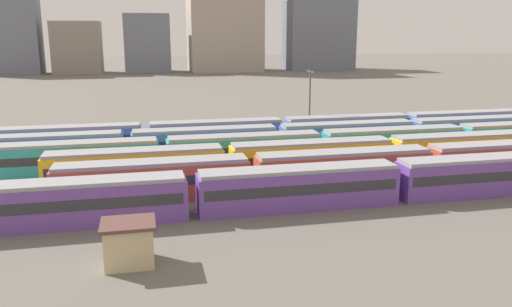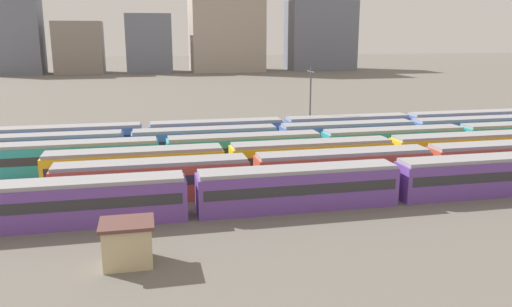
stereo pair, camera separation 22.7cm
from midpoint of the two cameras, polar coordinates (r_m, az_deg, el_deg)
The scene contains 14 objects.
ground_plane at distance 56.71m, azimuth -10.79°, elevation -2.55°, with size 600.00×600.00×0.00m, color #666059.
train_track_0 at distance 45.61m, azimuth 4.86°, elevation -3.78°, with size 55.80×3.06×3.75m.
train_track_1 at distance 61.95m, azimuth 26.25°, elevation -0.55°, with size 93.60×3.06×3.75m.
train_track_2 at distance 60.21m, azimuth 14.88°, elevation 0.03°, with size 74.70×3.06×3.75m.
train_track_3 at distance 66.06m, azimuth 15.14°, elevation 1.17°, with size 93.60×3.06×3.75m.
train_track_4 at distance 69.00m, azimuth 10.23°, elevation 1.93°, with size 93.60×3.06×3.75m.
train_track_5 at distance 71.47m, azimuth 3.22°, elevation 2.51°, with size 74.70×3.06×3.75m.
catenary_pole_1 at distance 75.06m, azimuth 6.16°, elevation 5.97°, with size 0.24×3.20×10.45m.
signal_hut at distance 35.84m, azimuth -13.93°, elevation -9.61°, with size 3.60×3.00×3.04m.
distant_building_0 at distance 215.36m, azimuth -25.71°, elevation 11.69°, with size 22.58×12.63×28.03m, color slate.
distant_building_1 at distance 211.39m, azimuth -19.06°, elevation 11.10°, with size 17.71×15.81×19.53m, color gray.
distant_building_2 at distance 210.09m, azimuth -11.84°, elevation 11.93°, with size 17.29×16.89×22.44m, color slate.
distant_building_3 at distance 212.87m, azimuth -3.37°, elevation 15.47°, with size 28.54×21.98×46.77m, color #A89989.
distant_building_4 at distance 222.67m, azimuth 7.21°, elevation 12.91°, with size 27.57×16.10×28.22m, color slate.
Camera 2 is at (-1.01, -41.63, 15.27)m, focal length 35.91 mm.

